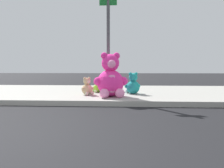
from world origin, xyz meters
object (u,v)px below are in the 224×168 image
object	(u,v)px
plush_tan	(87,88)
plush_lime	(97,86)
plush_pink_large	(111,79)
plush_teal	(133,85)
plush_lavender	(113,83)
sign_pole	(108,42)

from	to	relation	value
plush_tan	plush_lime	bearing A→B (deg)	68.61
plush_pink_large	plush_teal	world-z (taller)	plush_pink_large
plush_lavender	plush_lime	world-z (taller)	plush_lavender
plush_teal	plush_lime	world-z (taller)	plush_teal
plush_teal	sign_pole	bearing A→B (deg)	-173.22
sign_pole	plush_lime	size ratio (longest dim) A/B	6.18
plush_tan	plush_lime	xyz separation A→B (m)	(0.25, 0.64, -0.02)
plush_tan	plush_lavender	distance (m)	1.41
sign_pole	plush_pink_large	xyz separation A→B (m)	(0.11, -0.59, -1.17)
plush_pink_large	plush_lime	distance (m)	1.16
plush_lavender	plush_teal	bearing A→B (deg)	-49.83
plush_teal	plush_tan	bearing A→B (deg)	-167.03
plush_tan	plush_lavender	size ratio (longest dim) A/B	0.80
sign_pole	plush_tan	xyz separation A→B (m)	(-0.66, -0.24, -1.47)
sign_pole	plush_lime	xyz separation A→B (m)	(-0.41, 0.39, -1.49)
plush_tan	plush_lime	world-z (taller)	plush_tan
plush_teal	plush_lavender	distance (m)	1.09
plush_lavender	plush_lime	bearing A→B (deg)	-134.61
plush_pink_large	plush_tan	distance (m)	0.90
plush_lime	plush_teal	bearing A→B (deg)	-13.54
plush_teal	plush_lime	size ratio (longest dim) A/B	1.39
plush_teal	plush_lime	xyz separation A→B (m)	(-1.23, 0.30, -0.08)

